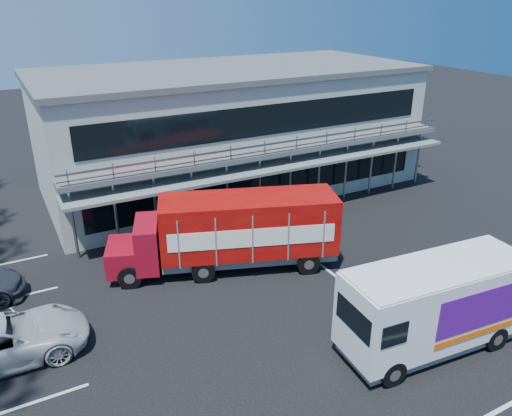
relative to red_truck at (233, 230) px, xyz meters
name	(u,v)px	position (x,y,z in m)	size (l,w,h in m)	color
ground	(331,319)	(1.54, -5.23, -1.82)	(120.00, 120.00, 0.00)	black
building	(230,128)	(4.54, 9.71, 1.84)	(22.40, 12.00, 7.30)	#A2A99B
red_truck	(233,230)	(0.00, 0.00, 0.00)	(10.04, 5.40, 3.32)	maroon
white_van	(435,305)	(3.53, -8.12, -0.13)	(6.69, 2.78, 3.19)	white
parked_car_c	(2,341)	(-9.39, -1.92, -1.06)	(2.53, 5.49, 1.53)	silver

